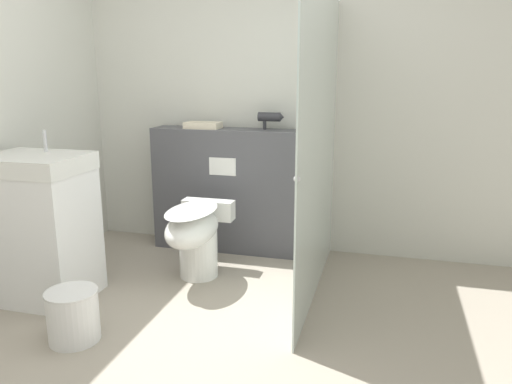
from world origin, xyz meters
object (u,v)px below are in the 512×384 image
(hair_drier, at_px, (270,117))
(waste_bin, at_px, (73,316))
(sink_vanity, at_px, (40,227))
(toilet, at_px, (196,234))

(hair_drier, height_order, waste_bin, hair_drier)
(hair_drier, distance_m, waste_bin, 2.06)
(waste_bin, bearing_deg, sink_vanity, 139.70)
(toilet, xyz_separation_m, sink_vanity, (-0.86, -0.54, 0.14))
(hair_drier, xyz_separation_m, waste_bin, (-0.72, -1.67, -0.96))
(hair_drier, bearing_deg, waste_bin, -113.17)
(sink_vanity, height_order, hair_drier, hair_drier)
(sink_vanity, relative_size, waste_bin, 3.73)
(toilet, distance_m, sink_vanity, 1.03)
(sink_vanity, relative_size, hair_drier, 5.29)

